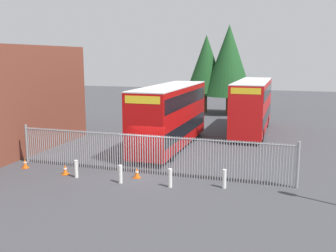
% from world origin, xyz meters
% --- Properties ---
extents(ground_plane, '(100.00, 100.00, 0.00)m').
position_xyz_m(ground_plane, '(0.00, 8.00, 0.00)').
color(ground_plane, '#3D3D42').
extents(palisade_fence, '(15.87, 0.14, 2.35)m').
position_xyz_m(palisade_fence, '(0.08, 0.00, 1.18)').
color(palisade_fence, gray).
rests_on(palisade_fence, ground).
extents(double_decker_bus_near_gate, '(2.54, 10.81, 4.42)m').
position_xyz_m(double_decker_bus_near_gate, '(-0.55, 6.29, 2.42)').
color(double_decker_bus_near_gate, '#B70C0C').
rests_on(double_decker_bus_near_gate, ground).
extents(double_decker_bus_behind_fence_left, '(2.54, 10.81, 4.42)m').
position_xyz_m(double_decker_bus_behind_fence_left, '(4.39, 13.79, 2.42)').
color(double_decker_bus_behind_fence_left, red).
rests_on(double_decker_bus_behind_fence_left, ground).
extents(bollard_near_left, '(0.20, 0.20, 0.95)m').
position_xyz_m(bollard_near_left, '(-3.35, -1.78, 0.47)').
color(bollard_near_left, silver).
rests_on(bollard_near_left, ground).
extents(bollard_center_front, '(0.20, 0.20, 0.95)m').
position_xyz_m(bollard_center_front, '(-0.68, -1.93, 0.47)').
color(bollard_center_front, silver).
rests_on(bollard_center_front, ground).
extents(bollard_near_right, '(0.20, 0.20, 0.95)m').
position_xyz_m(bollard_near_right, '(1.94, -1.78, 0.47)').
color(bollard_near_right, silver).
rests_on(bollard_near_right, ground).
extents(bollard_far_right, '(0.20, 0.20, 0.95)m').
position_xyz_m(bollard_far_right, '(4.52, -1.10, 0.47)').
color(bollard_far_right, silver).
rests_on(bollard_far_right, ground).
extents(traffic_cone_by_gate, '(0.34, 0.34, 0.59)m').
position_xyz_m(traffic_cone_by_gate, '(-7.10, -1.14, 0.29)').
color(traffic_cone_by_gate, orange).
rests_on(traffic_cone_by_gate, ground).
extents(traffic_cone_mid_forecourt, '(0.34, 0.34, 0.59)m').
position_xyz_m(traffic_cone_mid_forecourt, '(-4.18, -1.53, 0.29)').
color(traffic_cone_mid_forecourt, orange).
rests_on(traffic_cone_mid_forecourt, ground).
extents(traffic_cone_near_kerb, '(0.34, 0.34, 0.59)m').
position_xyz_m(traffic_cone_near_kerb, '(-0.19, -0.91, 0.29)').
color(traffic_cone_near_kerb, orange).
rests_on(traffic_cone_near_kerb, ground).
extents(tree_tall_back, '(5.46, 5.46, 9.89)m').
position_xyz_m(tree_tall_back, '(0.72, 24.09, 5.98)').
color(tree_tall_back, '#4C3823').
rests_on(tree_tall_back, ground).
extents(tree_short_side, '(4.56, 4.56, 8.86)m').
position_xyz_m(tree_short_side, '(-1.92, 24.60, 5.59)').
color(tree_short_side, '#4C3823').
rests_on(tree_short_side, ground).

